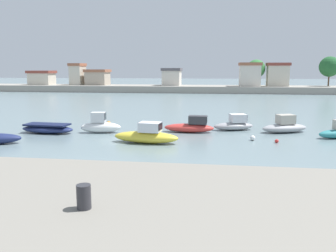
{
  "coord_description": "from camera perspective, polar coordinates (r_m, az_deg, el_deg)",
  "views": [
    {
      "loc": [
        8.19,
        -17.05,
        5.75
      ],
      "look_at": [
        3.94,
        14.2,
        0.53
      ],
      "focal_mm": 36.81,
      "sensor_mm": 36.0,
      "label": 1
    }
  ],
  "objects": [
    {
      "name": "mooring_buoy_2",
      "position": [
        28.86,
        13.84,
        -1.94
      ],
      "size": [
        0.43,
        0.43,
        0.43
      ],
      "primitive_type": "sphere",
      "color": "white",
      "rests_on": "ground"
    },
    {
      "name": "moored_boat_6",
      "position": [
        33.38,
        10.97,
        0.29
      ],
      "size": [
        4.11,
        2.49,
        1.53
      ],
      "rotation": [
        0.0,
        0.0,
        0.29
      ],
      "color": "#9E9EA3",
      "rests_on": "ground"
    },
    {
      "name": "distant_shoreline",
      "position": [
        88.12,
        2.67,
        6.94
      ],
      "size": [
        111.36,
        10.45,
        8.82
      ],
      "color": "gray",
      "rests_on": "ground"
    },
    {
      "name": "mooring_buoy_1",
      "position": [
        28.44,
        17.55,
        -2.4
      ],
      "size": [
        0.31,
        0.31,
        0.31
      ],
      "primitive_type": "sphere",
      "color": "red",
      "rests_on": "ground"
    },
    {
      "name": "mooring_buoy_0",
      "position": [
        36.2,
        -9.8,
        0.46
      ],
      "size": [
        0.42,
        0.42,
        0.42
      ],
      "primitive_type": "sphere",
      "color": "orange",
      "rests_on": "ground"
    },
    {
      "name": "moored_boat_4",
      "position": [
        27.13,
        -3.55,
        -1.57
      ],
      "size": [
        5.36,
        2.15,
        1.65
      ],
      "rotation": [
        0.0,
        0.0,
        -0.11
      ],
      "color": "yellow",
      "rests_on": "ground"
    },
    {
      "name": "moored_boat_3",
      "position": [
        32.01,
        -11.14,
        0.07
      ],
      "size": [
        3.81,
        1.72,
        1.89
      ],
      "rotation": [
        0.0,
        0.0,
        0.14
      ],
      "color": "white",
      "rests_on": "ground"
    },
    {
      "name": "moored_boat_5",
      "position": [
        31.74,
        3.76,
        -0.07
      ],
      "size": [
        4.61,
        1.63,
        1.54
      ],
      "rotation": [
        0.0,
        0.0,
        -0.02
      ],
      "color": "#C63833",
      "rests_on": "ground"
    },
    {
      "name": "ground_plane",
      "position": [
        19.77,
        -17.28,
        -7.95
      ],
      "size": [
        400.0,
        400.0,
        0.0
      ],
      "primitive_type": "plane",
      "color": "slate"
    },
    {
      "name": "mooring_bollard",
      "position": [
        7.77,
        -13.77,
        -11.31
      ],
      "size": [
        0.31,
        0.31,
        0.53
      ],
      "primitive_type": "cylinder",
      "color": "#2D2D33",
      "rests_on": "seawall_embankment"
    },
    {
      "name": "moored_boat_7",
      "position": [
        33.35,
        18.77,
        -0.06
      ],
      "size": [
        4.69,
        3.12,
        1.64
      ],
      "rotation": [
        0.0,
        0.0,
        0.37
      ],
      "color": "#9E9EA3",
      "rests_on": "ground"
    },
    {
      "name": "moored_boat_2",
      "position": [
        33.18,
        -19.34,
        -0.41
      ],
      "size": [
        5.11,
        2.28,
        0.85
      ],
      "rotation": [
        0.0,
        0.0,
        -0.08
      ],
      "color": "navy",
      "rests_on": "ground"
    }
  ]
}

